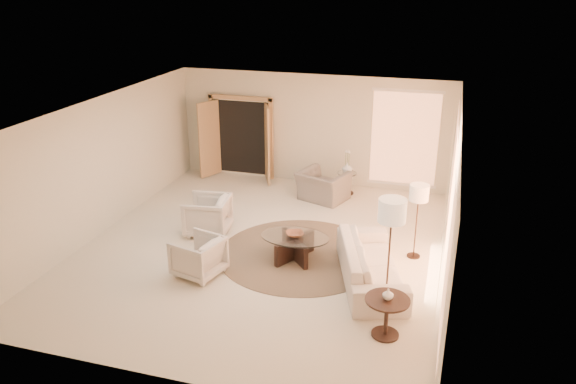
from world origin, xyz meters
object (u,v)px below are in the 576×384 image
(armchair_left, at_px, (207,214))
(side_table, at_px, (347,181))
(end_table, at_px, (387,311))
(end_vase, at_px, (388,294))
(floor_lamp_near, at_px, (419,196))
(accent_chair, at_px, (323,181))
(armchair_right, at_px, (198,255))
(floor_lamp_far, at_px, (392,215))
(side_vase, at_px, (347,168))
(coffee_table, at_px, (295,245))
(sofa, at_px, (371,263))
(bowl, at_px, (295,234))

(armchair_left, xyz_separation_m, side_table, (2.36, 3.05, -0.12))
(end_table, relative_size, end_vase, 3.90)
(end_vase, bearing_deg, floor_lamp_near, 85.61)
(floor_lamp_near, bearing_deg, accent_chair, 135.13)
(floor_lamp_near, bearing_deg, armchair_right, -153.96)
(end_table, bearing_deg, armchair_left, 147.79)
(armchair_left, distance_m, end_table, 4.76)
(armchair_left, xyz_separation_m, floor_lamp_near, (4.23, 0.15, 0.81))
(armchair_right, bearing_deg, floor_lamp_far, 105.64)
(side_table, height_order, floor_lamp_far, floor_lamp_far)
(floor_lamp_far, bearing_deg, side_vase, 108.62)
(armchair_right, xyz_separation_m, accent_chair, (1.34, 4.13, 0.07))
(end_table, bearing_deg, coffee_table, 135.34)
(sofa, xyz_separation_m, armchair_right, (-3.01, -0.64, 0.05))
(sofa, distance_m, bowl, 1.57)
(armchair_left, bearing_deg, floor_lamp_near, 84.17)
(accent_chair, bearing_deg, armchair_right, 91.66)
(sofa, distance_m, floor_lamp_far, 1.38)
(armchair_left, bearing_deg, end_table, 49.94)
(sofa, relative_size, side_vase, 9.22)
(armchair_right, height_order, bowl, armchair_right)
(bowl, bearing_deg, armchair_left, 164.02)
(floor_lamp_far, bearing_deg, floor_lamp_near, 79.51)
(floor_lamp_far, bearing_deg, side_table, 108.62)
(floor_lamp_near, distance_m, side_vase, 3.50)
(armchair_left, height_order, armchair_right, armchair_left)
(floor_lamp_near, bearing_deg, armchair_left, -177.98)
(armchair_right, bearing_deg, sofa, 116.34)
(coffee_table, bearing_deg, end_table, -44.66)
(sofa, relative_size, side_table, 4.46)
(armchair_right, distance_m, end_vase, 3.60)
(end_vase, xyz_separation_m, side_vase, (-1.67, 5.59, -0.04))
(coffee_table, relative_size, side_vase, 5.48)
(end_table, bearing_deg, armchair_right, 165.65)
(floor_lamp_near, relative_size, bowl, 4.51)
(end_table, distance_m, floor_lamp_near, 2.82)
(sofa, relative_size, end_vase, 14.09)
(coffee_table, distance_m, floor_lamp_near, 2.49)
(accent_chair, bearing_deg, sofa, 135.21)
(side_table, distance_m, floor_lamp_far, 5.02)
(sofa, xyz_separation_m, accent_chair, (-1.67, 3.49, 0.12))
(armchair_right, bearing_deg, coffee_table, 139.48)
(accent_chair, relative_size, end_table, 1.62)
(coffee_table, xyz_separation_m, floor_lamp_near, (2.18, 0.74, 0.95))
(end_table, relative_size, side_table, 1.23)
(side_vase, bearing_deg, sofa, -73.49)
(end_vase, bearing_deg, bowl, 135.34)
(floor_lamp_far, xyz_separation_m, bowl, (-1.86, 0.98, -1.03))
(end_table, bearing_deg, accent_chair, 113.07)
(armchair_right, distance_m, side_table, 5.03)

